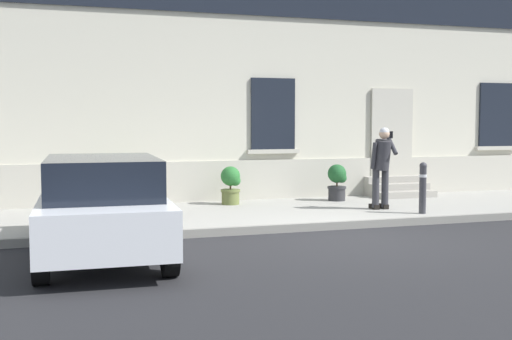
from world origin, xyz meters
name	(u,v)px	position (x,y,z in m)	size (l,w,h in m)	color
ground_plane	(351,239)	(0.00, 0.00, 0.00)	(80.00, 80.00, 0.00)	#232326
sidewalk	(293,212)	(0.00, 2.80, 0.07)	(24.00, 3.60, 0.15)	#99968E
curb_edge	(328,226)	(0.00, 0.94, 0.07)	(24.00, 0.12, 0.15)	gray
building_facade	(258,52)	(0.01, 5.29, 3.73)	(24.00, 1.52, 7.50)	beige
entrance_stoop	(397,188)	(3.37, 4.23, 0.34)	(1.56, 0.96, 0.48)	#9E998E
hatchback_car_white	(102,205)	(-4.17, -0.27, 0.79)	(1.90, 4.12, 1.50)	white
bollard_near_person	(423,186)	(2.26, 1.35, 0.71)	(0.15, 0.15, 1.04)	#333338
person_on_phone	(382,163)	(1.76, 2.14, 1.15)	(0.51, 0.51, 1.74)	#2D2D33
planter_terracotta	(114,187)	(-3.65, 4.02, 0.61)	(0.44, 0.44, 0.86)	#B25B38
planter_olive	(231,184)	(-1.07, 3.90, 0.61)	(0.44, 0.44, 0.86)	#606B38
planter_charcoal	(337,181)	(1.51, 3.81, 0.61)	(0.44, 0.44, 0.86)	#2D2D30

